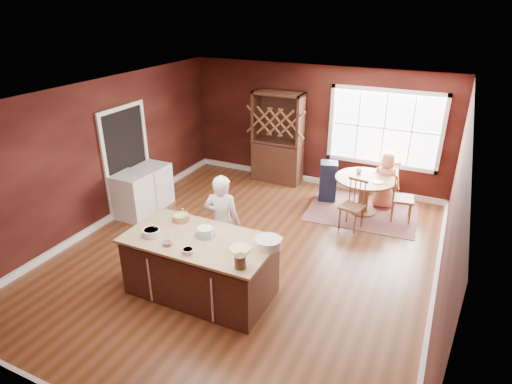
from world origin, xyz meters
TOP-DOWN VIEW (x-y plane):
  - room_shell at (0.00, 0.00)m, footprint 7.00×7.00m
  - window at (1.50, 3.47)m, footprint 2.36×0.10m
  - doorway at (-2.97, 0.60)m, footprint 0.08×1.26m
  - kitchen_island at (-0.15, -1.21)m, footprint 2.12×1.11m
  - dining_table at (1.42, 2.43)m, footprint 1.19×1.19m
  - baker at (-0.21, -0.44)m, footprint 0.65×0.50m
  - layer_cake at (-0.10, -1.11)m, footprint 0.31×0.31m
  - bowl_blue at (-0.79, -1.43)m, footprint 0.25×0.25m
  - bowl_yellow at (-0.68, -0.87)m, footprint 0.26×0.26m
  - bowl_pink at (-0.44, -1.55)m, footprint 0.15×0.15m
  - bowl_olive at (-0.07, -1.59)m, footprint 0.16×0.16m
  - drinking_glass at (0.22, -1.27)m, footprint 0.07×0.07m
  - dinner_plate at (0.51, -1.22)m, footprint 0.29×0.29m
  - white_tub at (0.82, -0.99)m, footprint 0.36×0.36m
  - stoneware_crock at (0.70, -1.59)m, footprint 0.15×0.15m
  - rug at (1.42, 2.43)m, footprint 2.25×1.79m
  - chair_east at (2.17, 2.41)m, footprint 0.45×0.47m
  - chair_south at (1.36, 1.67)m, footprint 0.48×0.46m
  - chair_north at (1.76, 3.26)m, footprint 0.47×0.46m
  - seated_woman at (1.74, 2.87)m, footprint 0.62×0.44m
  - high_chair at (0.59, 2.70)m, footprint 0.45×0.45m
  - toddler at (0.67, 2.78)m, footprint 0.18×0.14m
  - table_plate at (1.68, 2.31)m, footprint 0.21×0.21m
  - table_cup at (1.24, 2.61)m, footprint 0.15×0.15m
  - hutch at (-0.80, 3.22)m, footprint 1.15×0.48m
  - washer at (-2.64, 0.28)m, footprint 0.62×0.60m
  - dryer at (-2.64, 0.92)m, footprint 0.60×0.58m

SIDE VIEW (x-z plane):
  - rug at x=1.42m, z-range 0.00..0.01m
  - dryer at x=-2.64m, z-range 0.00..0.87m
  - kitchen_island at x=-0.15m, z-range -0.02..0.90m
  - high_chair at x=0.59m, z-range 0.00..0.89m
  - washer at x=-2.64m, z-range 0.00..0.90m
  - chair_north at x=1.76m, z-range 0.00..0.93m
  - chair_south at x=1.36m, z-range 0.00..0.97m
  - chair_east at x=2.17m, z-range 0.00..1.00m
  - dining_table at x=1.42m, z-range 0.16..0.91m
  - seated_woman at x=1.74m, z-range 0.00..1.20m
  - table_plate at x=1.68m, z-range 0.75..0.77m
  - baker at x=-0.21m, z-range 0.00..1.58m
  - table_cup at x=1.24m, z-range 0.75..0.85m
  - toddler at x=0.67m, z-range 0.68..0.94m
  - dinner_plate at x=0.51m, z-range 0.92..0.94m
  - bowl_pink at x=-0.44m, z-range 0.92..0.97m
  - bowl_olive at x=-0.07m, z-range 0.92..0.98m
  - bowl_yellow at x=-0.68m, z-range 0.92..1.02m
  - bowl_blue at x=-0.79m, z-range 0.92..1.02m
  - white_tub at x=0.82m, z-range 0.92..1.05m
  - layer_cake at x=-0.10m, z-range 0.92..1.05m
  - drinking_glass at x=0.22m, z-range 0.92..1.06m
  - stoneware_crock at x=0.70m, z-range 0.92..1.10m
  - doorway at x=-2.97m, z-range -0.04..2.09m
  - hutch at x=-0.80m, z-range 0.00..2.11m
  - room_shell at x=0.00m, z-range -2.15..4.85m
  - window at x=1.50m, z-range 0.67..2.33m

